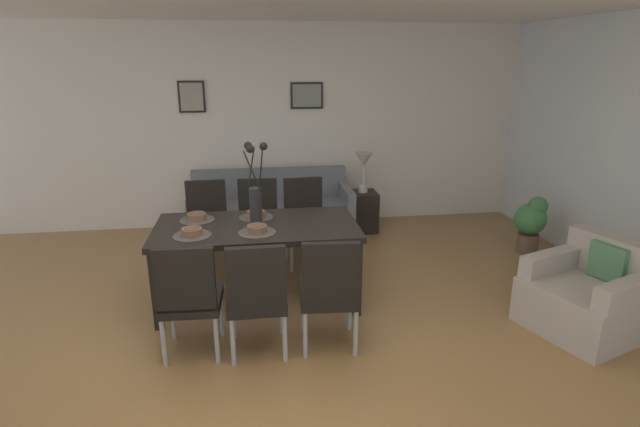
{
  "coord_description": "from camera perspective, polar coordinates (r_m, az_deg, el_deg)",
  "views": [
    {
      "loc": [
        -0.0,
        -3.29,
        2.16
      ],
      "look_at": [
        0.62,
        1.1,
        0.76
      ],
      "focal_mm": 27.75,
      "sensor_mm": 36.0,
      "label": 1
    }
  ],
  "objects": [
    {
      "name": "ground_plane",
      "position": [
        3.94,
        -7.02,
        -15.94
      ],
      "size": [
        9.0,
        9.0,
        0.0
      ],
      "primitive_type": "plane",
      "color": "olive"
    },
    {
      "name": "back_wall_panel",
      "position": [
        6.6,
        -8.15,
        9.81
      ],
      "size": [
        9.0,
        0.1,
        2.6
      ],
      "primitive_type": "cube",
      "color": "silver",
      "rests_on": "ground"
    },
    {
      "name": "dining_table",
      "position": [
        4.48,
        -7.26,
        -2.22
      ],
      "size": [
        1.8,
        0.94,
        0.74
      ],
      "color": "black",
      "rests_on": "ground"
    },
    {
      "name": "dining_chair_near_left",
      "position": [
        3.78,
        -14.83,
        -9.03
      ],
      "size": [
        0.46,
        0.46,
        0.92
      ],
      "color": "black",
      "rests_on": "ground"
    },
    {
      "name": "dining_chair_near_right",
      "position": [
        5.4,
        -12.88,
        -0.77
      ],
      "size": [
        0.45,
        0.45,
        0.92
      ],
      "color": "black",
      "rests_on": "ground"
    },
    {
      "name": "dining_chair_far_left",
      "position": [
        3.71,
        -7.24,
        -9.12
      ],
      "size": [
        0.44,
        0.44,
        0.92
      ],
      "color": "black",
      "rests_on": "ground"
    },
    {
      "name": "dining_chair_far_right",
      "position": [
        5.37,
        -7.14,
        -0.56
      ],
      "size": [
        0.47,
        0.47,
        0.92
      ],
      "color": "black",
      "rests_on": "ground"
    },
    {
      "name": "dining_chair_mid_left",
      "position": [
        3.75,
        1.13,
        -8.62
      ],
      "size": [
        0.47,
        0.47,
        0.92
      ],
      "color": "black",
      "rests_on": "ground"
    },
    {
      "name": "dining_chair_mid_right",
      "position": [
        5.38,
        -1.74,
        -0.4
      ],
      "size": [
        0.46,
        0.46,
        0.92
      ],
      "color": "black",
      "rests_on": "ground"
    },
    {
      "name": "centerpiece_vase",
      "position": [
        4.37,
        -7.43,
        2.22
      ],
      "size": [
        0.21,
        0.23,
        0.73
      ],
      "color": "#232326",
      "rests_on": "dining_table"
    },
    {
      "name": "placemat_near_left",
      "position": [
        4.28,
        -14.49,
        -2.46
      ],
      "size": [
        0.32,
        0.32,
        0.01
      ],
      "primitive_type": "cylinder",
      "color": "#4C4742",
      "rests_on": "dining_table"
    },
    {
      "name": "bowl_near_left",
      "position": [
        4.27,
        -14.53,
        -1.99
      ],
      "size": [
        0.17,
        0.17,
        0.07
      ],
      "color": "brown",
      "rests_on": "dining_table"
    },
    {
      "name": "placemat_near_right",
      "position": [
        4.68,
        -13.97,
        -0.71
      ],
      "size": [
        0.32,
        0.32,
        0.01
      ],
      "primitive_type": "cylinder",
      "color": "#4C4742",
      "rests_on": "dining_table"
    },
    {
      "name": "bowl_near_right",
      "position": [
        4.67,
        -14.01,
        -0.28
      ],
      "size": [
        0.17,
        0.17,
        0.07
      ],
      "color": "brown",
      "rests_on": "dining_table"
    },
    {
      "name": "placemat_far_left",
      "position": [
        4.25,
        -7.24,
        -2.17
      ],
      "size": [
        0.32,
        0.32,
        0.01
      ],
      "primitive_type": "cylinder",
      "color": "#4C4742",
      "rests_on": "dining_table"
    },
    {
      "name": "bowl_far_left",
      "position": [
        4.24,
        -7.26,
        -1.69
      ],
      "size": [
        0.17,
        0.17,
        0.07
      ],
      "color": "brown",
      "rests_on": "dining_table"
    },
    {
      "name": "placemat_far_right",
      "position": [
        4.65,
        -7.35,
        -0.44
      ],
      "size": [
        0.32,
        0.32,
        0.01
      ],
      "primitive_type": "cylinder",
      "color": "#4C4742",
      "rests_on": "dining_table"
    },
    {
      "name": "bowl_far_right",
      "position": [
        4.64,
        -7.37,
        0.0
      ],
      "size": [
        0.17,
        0.17,
        0.07
      ],
      "color": "brown",
      "rests_on": "dining_table"
    },
    {
      "name": "sofa",
      "position": [
        6.29,
        -5.58,
        -0.03
      ],
      "size": [
        1.98,
        0.84,
        0.8
      ],
      "color": "slate",
      "rests_on": "ground"
    },
    {
      "name": "side_table",
      "position": [
        6.44,
        4.93,
        0.24
      ],
      "size": [
        0.36,
        0.36,
        0.52
      ],
      "primitive_type": "cube",
      "color": "black",
      "rests_on": "ground"
    },
    {
      "name": "table_lamp",
      "position": [
        6.28,
        5.08,
        5.76
      ],
      "size": [
        0.22,
        0.22,
        0.51
      ],
      "color": "beige",
      "rests_on": "side_table"
    },
    {
      "name": "armchair",
      "position": [
        4.69,
        28.61,
        -8.4
      ],
      "size": [
        1.03,
        1.03,
        0.75
      ],
      "color": "#ADA399",
      "rests_on": "ground"
    },
    {
      "name": "framed_picture_left",
      "position": [
        6.53,
        -14.56,
        12.9
      ],
      "size": [
        0.33,
        0.03,
        0.39
      ],
      "color": "black"
    },
    {
      "name": "framed_picture_center",
      "position": [
        6.53,
        -1.51,
        13.44
      ],
      "size": [
        0.42,
        0.03,
        0.33
      ],
      "color": "black"
    },
    {
      "name": "potted_plant",
      "position": [
        6.17,
        23.16,
        -0.85
      ],
      "size": [
        0.36,
        0.36,
        0.67
      ],
      "color": "brown",
      "rests_on": "ground"
    }
  ]
}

